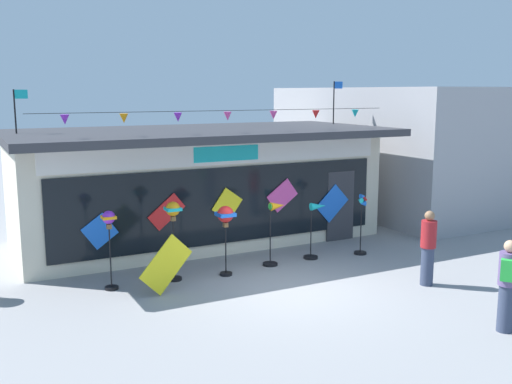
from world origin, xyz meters
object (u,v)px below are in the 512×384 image
object	(u,v)px
person_mid_plaza	(508,284)
wind_spinner_left	(173,219)
kite_shop_building	(197,183)
wind_spinner_center_left	(226,219)
wind_spinner_center_right	(275,224)
person_near_camera	(428,247)
display_kite_on_ground	(166,265)
wind_spinner_right	(316,223)
wind_spinner_far_right	(362,220)
wind_spinner_far_left	(109,230)

from	to	relation	value
person_mid_plaza	wind_spinner_left	bearing A→B (deg)	-0.44
kite_shop_building	wind_spinner_center_left	bearing A→B (deg)	-101.49
wind_spinner_center_right	person_near_camera	bearing A→B (deg)	-52.39
wind_spinner_center_left	display_kite_on_ground	bearing A→B (deg)	-161.68
wind_spinner_left	person_near_camera	xyz separation A→B (m)	(4.86, -2.90, -0.56)
wind_spinner_left	wind_spinner_right	xyz separation A→B (m)	(3.84, 0.05, -0.49)
person_near_camera	wind_spinner_center_left	bearing A→B (deg)	-10.84
display_kite_on_ground	wind_spinner_far_right	bearing A→B (deg)	5.45
wind_spinner_right	person_mid_plaza	size ratio (longest dim) A/B	0.86
kite_shop_building	wind_spinner_center_left	world-z (taller)	kite_shop_building
wind_spinner_right	wind_spinner_center_left	bearing A→B (deg)	-174.33
wind_spinner_center_left	person_mid_plaza	xyz separation A→B (m)	(3.07, -5.28, -0.46)
wind_spinner_far_left	display_kite_on_ground	bearing A→B (deg)	-38.67
wind_spinner_left	wind_spinner_far_right	distance (m)	5.13
wind_spinner_far_left	wind_spinner_center_right	distance (m)	4.06
wind_spinner_far_left	display_kite_on_ground	xyz separation A→B (m)	(0.98, -0.79, -0.69)
kite_shop_building	wind_spinner_right	size ratio (longest dim) A/B	7.14
wind_spinner_center_right	display_kite_on_ground	size ratio (longest dim) A/B	1.38
wind_spinner_center_left	wind_spinner_far_right	bearing A→B (deg)	-0.19
wind_spinner_left	person_near_camera	bearing A→B (deg)	-30.81
kite_shop_building	wind_spinner_center_left	xyz separation A→B (m)	(-0.71, -3.52, -0.29)
wind_spinner_far_left	person_mid_plaza	bearing A→B (deg)	-44.17
wind_spinner_center_left	wind_spinner_center_right	xyz separation A→B (m)	(1.43, 0.22, -0.31)
person_near_camera	wind_spinner_center_right	bearing A→B (deg)	-26.97
wind_spinner_far_left	wind_spinner_far_right	distance (m)	6.54
wind_spinner_far_left	wind_spinner_right	xyz separation A→B (m)	(5.27, 0.02, -0.39)
kite_shop_building	wind_spinner_center_right	distance (m)	3.43
kite_shop_building	person_near_camera	bearing A→B (deg)	-64.55
wind_spinner_left	wind_spinner_far_right	size ratio (longest dim) A/B	1.12
kite_shop_building	wind_spinner_center_right	size ratio (longest dim) A/B	6.53
kite_shop_building	wind_spinner_far_left	bearing A→B (deg)	-135.57
wind_spinner_far_left	display_kite_on_ground	size ratio (longest dim) A/B	1.51
kite_shop_building	wind_spinner_left	xyz separation A→B (m)	(-1.91, -3.31, -0.22)
wind_spinner_center_left	kite_shop_building	bearing A→B (deg)	78.51
wind_spinner_far_right	wind_spinner_far_left	bearing A→B (deg)	177.72
wind_spinner_left	person_mid_plaza	world-z (taller)	wind_spinner_left
wind_spinner_far_left	wind_spinner_center_right	bearing A→B (deg)	-0.43
person_near_camera	person_mid_plaza	distance (m)	2.66
wind_spinner_center_right	person_mid_plaza	size ratio (longest dim) A/B	0.95
kite_shop_building	display_kite_on_ground	world-z (taller)	kite_shop_building
person_mid_plaza	wind_spinner_center_left	bearing A→B (deg)	-8.11
wind_spinner_center_right	wind_spinner_right	size ratio (longest dim) A/B	1.09
wind_spinner_left	wind_spinner_center_right	xyz separation A→B (m)	(2.62, 0.01, -0.38)
wind_spinner_far_left	person_near_camera	distance (m)	6.96
wind_spinner_far_right	display_kite_on_ground	xyz separation A→B (m)	(-5.54, -0.53, -0.31)
wind_spinner_center_right	wind_spinner_right	world-z (taller)	wind_spinner_center_right
wind_spinner_center_left	wind_spinner_far_right	size ratio (longest dim) A/B	1.01
wind_spinner_far_right	wind_spinner_right	bearing A→B (deg)	167.60
wind_spinner_far_right	person_mid_plaza	xyz separation A→B (m)	(-0.84, -5.27, -0.05)
wind_spinner_far_left	wind_spinner_far_right	world-z (taller)	wind_spinner_far_left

